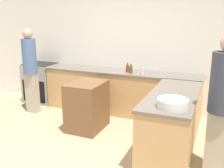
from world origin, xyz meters
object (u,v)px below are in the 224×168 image
hot_sauce_bottle (128,68)px  range_oven (42,82)px  person_at_peninsula (222,103)px  vinegar_bottle_clear (142,71)px  olive_oil_bottle (131,69)px  island_table (87,106)px  mixing_bowl (173,103)px  person_by_range (30,67)px

hot_sauce_bottle → range_oven: bearing=178.9°
range_oven → person_at_peninsula: 4.29m
vinegar_bottle_clear → olive_oil_bottle: bearing=168.5°
island_table → person_at_peninsula: bearing=-16.1°
island_table → mixing_bowl: bearing=-26.3°
range_oven → person_by_range: 0.90m
olive_oil_bottle → person_at_peninsula: bearing=-41.9°
olive_oil_bottle → person_at_peninsula: person_at_peninsula is taller
range_oven → vinegar_bottle_clear: size_ratio=4.65×
person_by_range → person_at_peninsula: person_at_peninsula is taller
person_at_peninsula → person_by_range: bearing=165.6°
person_by_range → hot_sauce_bottle: bearing=19.0°
mixing_bowl → person_at_peninsula: size_ratio=0.21×
olive_oil_bottle → person_by_range: size_ratio=0.11×
island_table → olive_oil_bottle: olive_oil_bottle is taller
person_at_peninsula → island_table: bearing=163.9°
mixing_bowl → olive_oil_bottle: bearing=123.5°
mixing_bowl → person_at_peninsula: bearing=17.0°
vinegar_bottle_clear → olive_oil_bottle: vinegar_bottle_clear is taller
vinegar_bottle_clear → person_at_peninsula: 2.03m
hot_sauce_bottle → person_at_peninsula: 2.38m
person_by_range → person_at_peninsula: size_ratio=0.97×
mixing_bowl → vinegar_bottle_clear: (-0.86, 1.62, 0.02)m
mixing_bowl → vinegar_bottle_clear: 1.83m
hot_sauce_bottle → person_by_range: size_ratio=0.11×
range_oven → mixing_bowl: mixing_bowl is taller
mixing_bowl → person_at_peninsula: 0.59m
person_at_peninsula → vinegar_bottle_clear: bearing=134.5°
hot_sauce_bottle → person_by_range: bearing=-161.0°
range_oven → vinegar_bottle_clear: 2.57m
hot_sauce_bottle → island_table: bearing=-113.8°
mixing_bowl → person_by_range: 3.28m
hot_sauce_bottle → person_by_range: 1.99m
range_oven → hot_sauce_bottle: (2.16, -0.04, 0.52)m
range_oven → hot_sauce_bottle: hot_sauce_bottle is taller
mixing_bowl → person_by_range: person_by_range is taller
island_table → vinegar_bottle_clear: vinegar_bottle_clear is taller
island_table → hot_sauce_bottle: bearing=66.2°
mixing_bowl → hot_sauce_bottle: (-1.21, 1.76, 0.02)m
person_by_range → person_at_peninsula: (3.65, -0.94, 0.01)m
hot_sauce_bottle → person_at_peninsula: bearing=-41.9°
hot_sauce_bottle → person_at_peninsula: person_at_peninsula is taller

